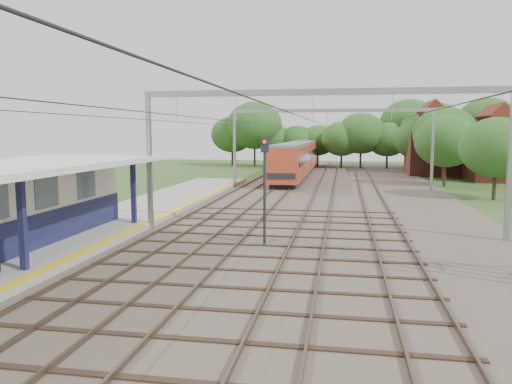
{
  "coord_description": "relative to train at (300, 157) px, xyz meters",
  "views": [
    {
      "loc": [
        4.66,
        -8.84,
        4.97
      ],
      "look_at": [
        -0.21,
        18.89,
        1.6
      ],
      "focal_mm": 35.0,
      "sensor_mm": 36.0,
      "label": 1
    }
  ],
  "objects": [
    {
      "name": "platform",
      "position": [
        -7.0,
        -36.71,
        -1.93
      ],
      "size": [
        5.0,
        52.0,
        0.35
      ],
      "primitive_type": "cube",
      "color": "gray",
      "rests_on": "ground"
    },
    {
      "name": "yellow_stripe",
      "position": [
        -4.75,
        -36.71,
        -1.75
      ],
      "size": [
        0.45,
        52.0,
        0.01
      ],
      "primitive_type": "cube",
      "color": "yellow",
      "rests_on": "platform"
    },
    {
      "name": "ballast_bed",
      "position": [
        4.5,
        -20.71,
        -2.06
      ],
      "size": [
        18.0,
        90.0,
        0.1
      ],
      "primitive_type": "cube",
      "color": "#473D33",
      "rests_on": "ground"
    },
    {
      "name": "house_near",
      "position": [
        21.5,
        -4.71,
        0.88
      ],
      "size": [
        7.0,
        6.12,
        7.89
      ],
      "color": "brown",
      "rests_on": "ground"
    },
    {
      "name": "tree_band",
      "position": [
        4.34,
        6.41,
        2.81
      ],
      "size": [
        31.72,
        30.88,
        8.82
      ],
      "color": "#382619",
      "rests_on": "ground"
    },
    {
      "name": "rail_tracks",
      "position": [
        2.0,
        -20.71,
        -1.93
      ],
      "size": [
        11.8,
        88.0,
        0.15
      ],
      "color": "brown",
      "rests_on": "ballast_bed"
    },
    {
      "name": "ground",
      "position": [
        0.5,
        -50.71,
        -2.11
      ],
      "size": [
        160.0,
        160.0,
        0.0
      ],
      "primitive_type": "plane",
      "color": "#2D4C1E",
      "rests_on": "ground"
    },
    {
      "name": "catenary_system",
      "position": [
        3.89,
        -25.43,
        3.4
      ],
      "size": [
        17.22,
        88.0,
        7.0
      ],
      "color": "gray",
      "rests_on": "ground"
    },
    {
      "name": "signal_post",
      "position": [
        1.85,
        -38.58,
        0.96
      ],
      "size": [
        0.33,
        0.28,
        4.72
      ],
      "rotation": [
        0.0,
        0.0,
        0.02
      ],
      "color": "black",
      "rests_on": "ground"
    },
    {
      "name": "house_far",
      "position": [
        16.5,
        1.29,
        1.13
      ],
      "size": [
        8.0,
        6.12,
        8.66
      ],
      "color": "brown",
      "rests_on": "ground"
    },
    {
      "name": "train",
      "position": [
        0.0,
        0.0,
        0.0
      ],
      "size": [
        2.87,
        35.75,
        3.77
      ],
      "color": "black",
      "rests_on": "ballast_bed"
    }
  ]
}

